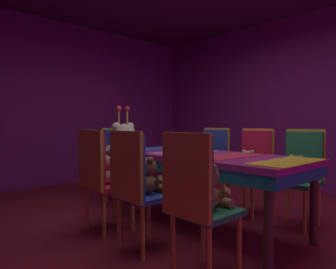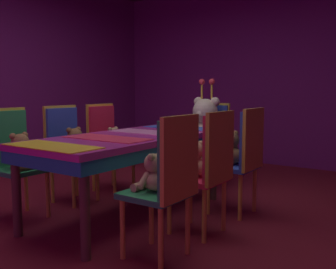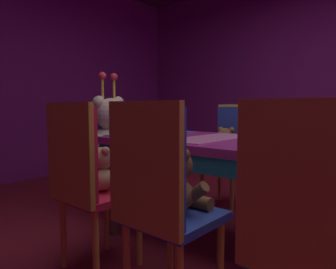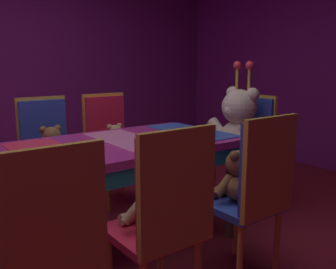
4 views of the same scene
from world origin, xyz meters
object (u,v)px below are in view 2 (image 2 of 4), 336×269
Objects in this scene: banquet_table at (129,145)px; teddy_right_2 at (230,150)px; teddy_left_0 at (21,153)px; chair_right_2 at (245,151)px; king_teddy_bear at (205,126)px; teddy_left_2 at (114,141)px; chair_right_0 at (170,174)px; throne_chair at (211,135)px; chair_right_1 at (211,161)px; teddy_right_1 at (195,161)px; teddy_right_0 at (153,175)px; teddy_left_1 at (76,145)px; chair_left_0 at (11,151)px; chair_left_1 at (66,143)px; chair_left_2 at (105,138)px.

banquet_table is 6.12× the size of teddy_right_2.
teddy_left_0 is 0.34× the size of chair_right_2.
king_teddy_bear is at bearing -47.41° from teddy_right_2.
chair_right_0 is (1.57, -1.16, 0.02)m from teddy_left_2.
throne_chair is at bearing -68.03° from chair_right_0.
chair_right_2 is at bearing -90.71° from chair_right_1.
chair_right_1 reaches higher than teddy_right_1.
chair_right_2 is at bearing -103.70° from teddy_right_1.
teddy_left_2 is 1.68m from chair_right_1.
teddy_right_1 is (-0.15, 0.56, -0.02)m from chair_right_0.
king_teddy_bear reaches higher than teddy_left_0.
teddy_right_0 is 0.95× the size of teddy_right_1.
teddy_right_0 is 0.58m from chair_right_1.
banquet_table is 6.11× the size of teddy_left_1.
chair_right_0 is at bearing -180.00° from teddy_right_0.
teddy_right_0 is at bearing 1.62° from chair_left_0.
teddy_right_2 is (0.01, 0.62, 0.01)m from teddy_right_1.
teddy_left_0 is at bearing 38.05° from chair_right_2.
chair_left_1 is at bearing -32.34° from king_teddy_bear.
chair_right_0 is at bearing -34.13° from banquet_table.
chair_right_1 is 1.78m from throne_chair.
teddy_right_2 is at bearing -0.00° from chair_right_2.
teddy_left_0 is at bearing -138.40° from banquet_table.
chair_right_2 is (0.01, 0.62, 0.00)m from chair_right_1.
teddy_left_1 is 0.57m from teddy_left_2.
teddy_left_2 is at bearing 0.00° from chair_left_2.
throne_chair reaches higher than teddy_right_0.
teddy_left_0 is 1.17× the size of teddy_left_2.
banquet_table is 2.05× the size of chair_left_2.
chair_left_0 reaches higher than teddy_left_2.
teddy_right_2 is (1.43, 0.02, 0.02)m from teddy_left_2.
chair_left_1 is at bearing 91.33° from chair_left_0.
chair_right_2 is (1.58, 0.02, 0.02)m from teddy_left_2.
chair_right_0 is (1.72, -0.59, 0.00)m from chair_left_1.
teddy_right_2 is (1.57, 0.02, -0.00)m from chair_left_2.
chair_left_0 is 1.71m from chair_right_0.
teddy_right_2 reaches higher than teddy_left_2.
chair_left_2 and throne_chair have the same top height.
chair_left_1 is at bearing 180.00° from teddy_left_1.
teddy_left_0 is 1.12× the size of teddy_right_1.
chair_left_1 and chair_right_0 have the same top height.
throne_chair is (-0.86, 0.94, 0.00)m from chair_right_2.
king_teddy_bear is at bearing -0.00° from throne_chair.
banquet_table is 1.54m from throne_chair.
chair_left_0 is 1.00× the size of chair_right_1.
chair_left_2 is at bearing -41.81° from throne_chair.
teddy_right_0 is 2.09m from king_teddy_bear.
teddy_right_1 is at bearing 76.30° from chair_right_2.
throne_chair is (0.85, 2.17, 0.00)m from chair_left_0.
teddy_right_1 is 0.64m from chair_right_2.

